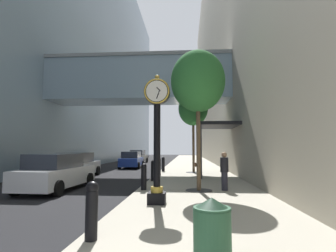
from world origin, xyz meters
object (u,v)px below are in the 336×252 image
bollard_nearest (92,209)px  street_tree_near (198,82)px  street_clock (157,132)px  bollard_fourth (153,170)px  trash_bin (212,236)px  car_blue_far (132,160)px  street_tree_mid_near (193,109)px  car_white_mid (56,172)px  bollard_fifth (159,166)px  pedestrian_by_clock (224,170)px  bollard_sixth (163,164)px  car_silver_trailing (77,165)px  pedestrian_walking (199,163)px  car_grey_near (138,157)px  bollard_third (144,176)px

bollard_nearest → street_tree_near: street_tree_near is taller
street_clock → bollard_fourth: (-0.86, 5.81, -1.69)m
trash_bin → car_blue_far: bearing=104.7°
street_tree_mid_near → car_white_mid: 10.89m
street_tree_near → street_clock: bearing=-118.2°
bollard_fifth → pedestrian_by_clock: pedestrian_by_clock is taller
bollard_fourth → bollard_sixth: size_ratio=1.00×
bollard_fifth → street_tree_mid_near: bearing=43.8°
bollard_nearest → car_silver_trailing: size_ratio=0.25×
bollard_fifth → pedestrian_walking: pedestrian_walking is taller
street_tree_near → car_grey_near: bearing=106.4°
pedestrian_by_clock → car_grey_near: pedestrian_by_clock is taller
pedestrian_walking → pedestrian_by_clock: (0.79, -5.66, -0.00)m
street_clock → bollard_nearest: (-0.86, -3.42, -1.69)m
street_tree_mid_near → pedestrian_by_clock: (1.07, -8.27, -3.82)m
bollard_fourth → car_blue_far: (-3.53, 11.25, 0.06)m
car_grey_near → bollard_fourth: bearing=-77.3°
pedestrian_walking → car_blue_far: size_ratio=0.38×
bollard_fifth → street_tree_mid_near: 5.17m
pedestrian_walking → car_silver_trailing: size_ratio=0.36×
car_white_mid → car_silver_trailing: bearing=104.0°
street_tree_mid_near → trash_bin: street_tree_mid_near is taller
bollard_sixth → bollard_fourth: bearing=-90.0°
street_tree_near → car_silver_trailing: street_tree_near is taller
pedestrian_walking → car_white_mid: 8.49m
trash_bin → car_silver_trailing: size_ratio=0.24×
bollard_third → pedestrian_by_clock: 3.38m
car_silver_trailing → trash_bin: bearing=-60.3°
bollard_sixth → pedestrian_by_clock: bearing=-69.7°
street_clock → car_blue_far: bearing=104.4°
bollard_nearest → bollard_fifth: size_ratio=1.00×
bollard_nearest → bollard_fifth: (0.00, 12.31, 0.00)m
car_grey_near → street_tree_mid_near: bearing=-65.2°
street_clock → pedestrian_walking: 8.79m
street_tree_mid_near → street_clock: bearing=-97.4°
bollard_third → bollard_sixth: same height
bollard_sixth → car_blue_far: size_ratio=0.26×
pedestrian_walking → street_tree_near: bearing=-92.8°
street_tree_mid_near → car_grey_near: size_ratio=1.36×
car_blue_far → car_white_mid: bearing=-92.2°
street_clock → bollard_fourth: 6.11m
street_clock → bollard_fourth: bearing=98.4°
car_grey_near → car_blue_far: (1.00, -8.84, -0.04)m
bollard_nearest → bollard_fifth: 12.31m
street_tree_near → car_grey_near: (-6.84, 23.21, -3.90)m
pedestrian_by_clock → car_silver_trailing: 10.41m
bollard_fifth → car_blue_far: car_blue_far is taller
bollard_nearest → car_blue_far: 20.78m
street_tree_near → car_grey_near: size_ratio=1.35×
pedestrian_by_clock → bollard_third: bearing=-178.3°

